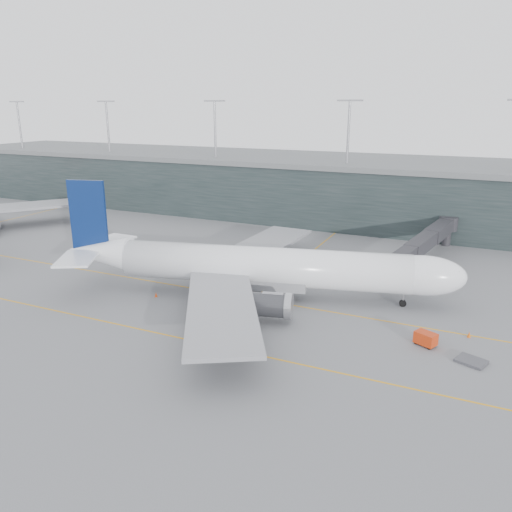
% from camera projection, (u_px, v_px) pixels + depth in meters
% --- Properties ---
extents(ground, '(320.00, 320.00, 0.00)m').
position_uv_depth(ground, '(236.00, 286.00, 81.28)').
color(ground, '#5E5E63').
rests_on(ground, ground).
extents(taxiline_a, '(160.00, 0.25, 0.02)m').
position_uv_depth(taxiline_a, '(225.00, 294.00, 77.79)').
color(taxiline_a, orange).
rests_on(taxiline_a, ground).
extents(taxiline_b, '(160.00, 0.25, 0.02)m').
position_uv_depth(taxiline_b, '(166.00, 335.00, 63.86)').
color(taxiline_b, orange).
rests_on(taxiline_b, ground).
extents(taxiline_lead_main, '(0.25, 60.00, 0.02)m').
position_uv_depth(taxiline_lead_main, '(306.00, 257.00, 96.69)').
color(taxiline_lead_main, orange).
rests_on(taxiline_lead_main, ground).
extents(taxiline_lead_adj, '(0.25, 60.00, 0.02)m').
position_uv_depth(taxiline_lead_adj, '(11.00, 219.00, 128.48)').
color(taxiline_lead_adj, orange).
rests_on(taxiline_lead_adj, ground).
extents(terminal, '(240.00, 36.00, 29.00)m').
position_uv_depth(terminal, '(336.00, 188.00, 129.55)').
color(terminal, black).
rests_on(terminal, ground).
extents(main_aircraft, '(60.56, 55.90, 17.15)m').
position_uv_depth(main_aircraft, '(261.00, 267.00, 75.29)').
color(main_aircraft, white).
rests_on(main_aircraft, ground).
extents(jet_bridge, '(9.41, 43.15, 6.11)m').
position_uv_depth(jet_bridge, '(418.00, 242.00, 89.92)').
color(jet_bridge, '#27272B').
rests_on(jet_bridge, ground).
extents(gse_cart, '(2.94, 2.50, 1.71)m').
position_uv_depth(gse_cart, '(426.00, 338.00, 60.83)').
color(gse_cart, '#BA2E0D').
rests_on(gse_cart, ground).
extents(baggage_dolly, '(3.81, 3.45, 0.31)m').
position_uv_depth(baggage_dolly, '(471.00, 361.00, 56.99)').
color(baggage_dolly, '#3D3E43').
rests_on(baggage_dolly, ground).
extents(uld_a, '(2.36, 2.13, 1.78)m').
position_uv_depth(uld_a, '(228.00, 260.00, 91.41)').
color(uld_a, '#323236').
rests_on(uld_a, ground).
extents(uld_b, '(2.45, 2.17, 1.87)m').
position_uv_depth(uld_b, '(242.00, 259.00, 91.77)').
color(uld_b, '#323236').
rests_on(uld_b, ground).
extents(uld_c, '(2.64, 2.44, 1.94)m').
position_uv_depth(uld_c, '(269.00, 262.00, 90.12)').
color(uld_c, '#323236').
rests_on(uld_c, ground).
extents(cone_nose, '(0.48, 0.48, 0.76)m').
position_uv_depth(cone_nose, '(469.00, 335.00, 63.13)').
color(cone_nose, '#D9550C').
rests_on(cone_nose, ground).
extents(cone_wing_stbd, '(0.48, 0.48, 0.76)m').
position_uv_depth(cone_wing_stbd, '(245.00, 345.00, 60.30)').
color(cone_wing_stbd, '#CC3D0B').
rests_on(cone_wing_stbd, ground).
extents(cone_wing_port, '(0.39, 0.39, 0.62)m').
position_uv_depth(cone_wing_port, '(322.00, 270.00, 87.76)').
color(cone_wing_port, '#D4660B').
rests_on(cone_wing_port, ground).
extents(cone_tail, '(0.44, 0.44, 0.71)m').
position_uv_depth(cone_tail, '(156.00, 295.00, 76.44)').
color(cone_tail, '#FF4D0E').
rests_on(cone_tail, ground).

